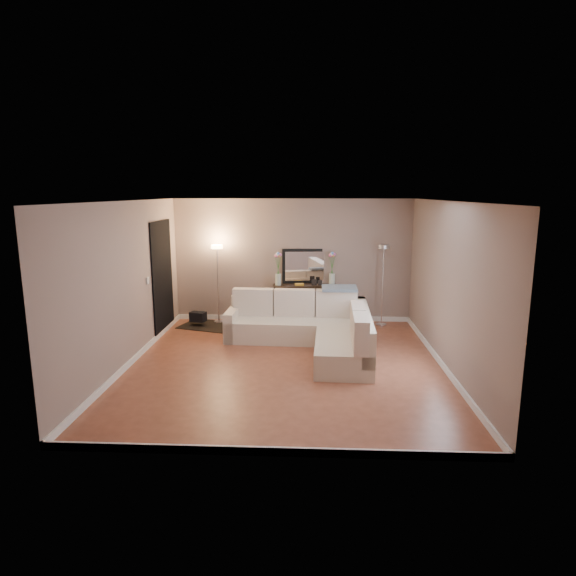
{
  "coord_description": "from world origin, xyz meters",
  "views": [
    {
      "loc": [
        0.39,
        -7.35,
        2.73
      ],
      "look_at": [
        0.0,
        0.8,
        1.1
      ],
      "focal_mm": 30.0,
      "sensor_mm": 36.0,
      "label": 1
    }
  ],
  "objects_px": {
    "sectional_sofa": "(313,328)",
    "floor_lamp_lit": "(218,268)",
    "floor_lamp_unlit": "(383,269)",
    "console_table": "(301,301)"
  },
  "relations": [
    {
      "from": "floor_lamp_lit",
      "to": "console_table",
      "type": "bearing_deg",
      "value": 2.4
    },
    {
      "from": "console_table",
      "to": "floor_lamp_lit",
      "type": "distance_m",
      "value": 1.88
    },
    {
      "from": "sectional_sofa",
      "to": "floor_lamp_unlit",
      "type": "distance_m",
      "value": 2.2
    },
    {
      "from": "sectional_sofa",
      "to": "floor_lamp_unlit",
      "type": "xyz_separation_m",
      "value": [
        1.42,
        1.45,
        0.85
      ]
    },
    {
      "from": "sectional_sofa",
      "to": "floor_lamp_lit",
      "type": "distance_m",
      "value": 2.65
    },
    {
      "from": "sectional_sofa",
      "to": "console_table",
      "type": "xyz_separation_m",
      "value": [
        -0.26,
        1.59,
        0.12
      ]
    },
    {
      "from": "floor_lamp_lit",
      "to": "floor_lamp_unlit",
      "type": "height_order",
      "value": "floor_lamp_unlit"
    },
    {
      "from": "console_table",
      "to": "floor_lamp_unlit",
      "type": "bearing_deg",
      "value": -4.79
    },
    {
      "from": "sectional_sofa",
      "to": "floor_lamp_lit",
      "type": "height_order",
      "value": "floor_lamp_lit"
    },
    {
      "from": "floor_lamp_lit",
      "to": "sectional_sofa",
      "type": "bearing_deg",
      "value": -37.14
    }
  ]
}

